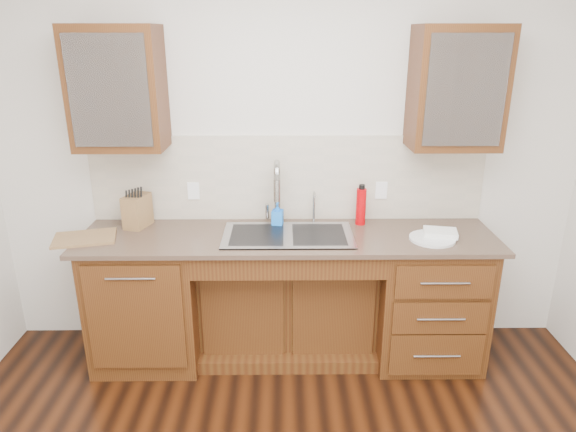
{
  "coord_description": "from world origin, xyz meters",
  "views": [
    {
      "loc": [
        -0.03,
        -1.67,
        2.15
      ],
      "look_at": [
        0.0,
        1.4,
        1.05
      ],
      "focal_mm": 32.0,
      "sensor_mm": 36.0,
      "label": 1
    }
  ],
  "objects_px": {
    "soap_bottle": "(277,214)",
    "water_bottle": "(361,207)",
    "plate": "(432,239)",
    "knife_block": "(137,211)",
    "cutting_board": "(85,238)"
  },
  "relations": [
    {
      "from": "soap_bottle",
      "to": "water_bottle",
      "type": "bearing_deg",
      "value": 11.36
    },
    {
      "from": "soap_bottle",
      "to": "plate",
      "type": "bearing_deg",
      "value": -6.14
    },
    {
      "from": "soap_bottle",
      "to": "plate",
      "type": "xyz_separation_m",
      "value": [
        0.99,
        -0.27,
        -0.07
      ]
    },
    {
      "from": "knife_block",
      "to": "plate",
      "type": "bearing_deg",
      "value": 9.34
    },
    {
      "from": "plate",
      "to": "cutting_board",
      "type": "height_order",
      "value": "same"
    },
    {
      "from": "soap_bottle",
      "to": "knife_block",
      "type": "height_order",
      "value": "knife_block"
    },
    {
      "from": "cutting_board",
      "to": "knife_block",
      "type": "bearing_deg",
      "value": 39.43
    },
    {
      "from": "soap_bottle",
      "to": "cutting_board",
      "type": "distance_m",
      "value": 1.25
    },
    {
      "from": "soap_bottle",
      "to": "plate",
      "type": "height_order",
      "value": "soap_bottle"
    },
    {
      "from": "knife_block",
      "to": "cutting_board",
      "type": "distance_m",
      "value": 0.38
    },
    {
      "from": "plate",
      "to": "cutting_board",
      "type": "xyz_separation_m",
      "value": [
        -2.21,
        0.03,
        0.0
      ]
    },
    {
      "from": "soap_bottle",
      "to": "cutting_board",
      "type": "xyz_separation_m",
      "value": [
        -1.23,
        -0.24,
        -0.07
      ]
    },
    {
      "from": "water_bottle",
      "to": "cutting_board",
      "type": "relative_size",
      "value": 0.67
    },
    {
      "from": "knife_block",
      "to": "cutting_board",
      "type": "bearing_deg",
      "value": -123.49
    },
    {
      "from": "cutting_board",
      "to": "soap_bottle",
      "type": "bearing_deg",
      "value": 10.98
    }
  ]
}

